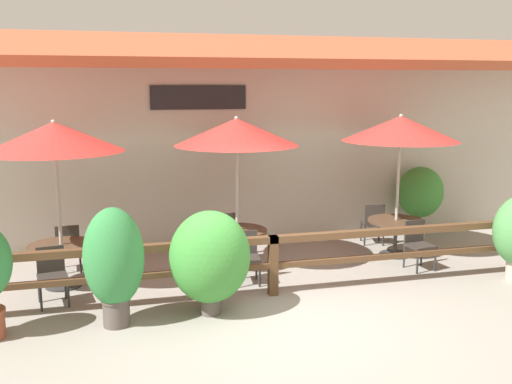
# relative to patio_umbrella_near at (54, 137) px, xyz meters

# --- Properties ---
(ground_plane) EXTENTS (60.00, 60.00, 0.00)m
(ground_plane) POSITION_rel_patio_umbrella_near_xyz_m (3.21, -2.27, -2.44)
(ground_plane) COLOR gray
(building_facade) EXTENTS (14.28, 1.49, 4.23)m
(building_facade) POSITION_rel_patio_umbrella_near_xyz_m (3.21, 1.84, -0.27)
(building_facade) COLOR #BCB7A8
(building_facade) RESTS_ON ground
(patio_railing) EXTENTS (10.40, 0.14, 0.95)m
(patio_railing) POSITION_rel_patio_umbrella_near_xyz_m (3.21, -1.22, -1.74)
(patio_railing) COLOR brown
(patio_railing) RESTS_ON ground
(patio_umbrella_near) EXTENTS (2.16, 2.16, 2.71)m
(patio_umbrella_near) POSITION_rel_patio_umbrella_near_xyz_m (0.00, 0.00, 0.00)
(patio_umbrella_near) COLOR #B7B2A8
(patio_umbrella_near) RESTS_ON ground
(dining_table_near) EXTENTS (1.07, 1.07, 0.70)m
(dining_table_near) POSITION_rel_patio_umbrella_near_xyz_m (-0.00, 0.00, -1.87)
(dining_table_near) COLOR #4C3826
(dining_table_near) RESTS_ON ground
(chair_near_streetside) EXTENTS (0.49, 0.49, 0.86)m
(chair_near_streetside) POSITION_rel_patio_umbrella_near_xyz_m (-0.09, -0.75, -1.96)
(chair_near_streetside) COLOR #332D28
(chair_near_streetside) RESTS_ON ground
(chair_near_wallside) EXTENTS (0.45, 0.45, 0.86)m
(chair_near_wallside) POSITION_rel_patio_umbrella_near_xyz_m (0.04, 0.75, -1.96)
(chair_near_wallside) COLOR #332D28
(chair_near_wallside) RESTS_ON ground
(patio_umbrella_middle) EXTENTS (2.16, 2.16, 2.71)m
(patio_umbrella_middle) POSITION_rel_patio_umbrella_near_xyz_m (2.96, 0.24, 0.00)
(patio_umbrella_middle) COLOR #B7B2A8
(patio_umbrella_middle) RESTS_ON ground
(dining_table_middle) EXTENTS (1.07, 1.07, 0.70)m
(dining_table_middle) POSITION_rel_patio_umbrella_near_xyz_m (2.96, 0.24, -1.87)
(dining_table_middle) COLOR #4C3826
(dining_table_middle) RESTS_ON ground
(chair_middle_streetside) EXTENTS (0.46, 0.46, 0.86)m
(chair_middle_streetside) POSITION_rel_patio_umbrella_near_xyz_m (2.94, -0.56, -1.96)
(chair_middle_streetside) COLOR #332D28
(chair_middle_streetside) RESTS_ON ground
(chair_middle_wallside) EXTENTS (0.44, 0.44, 0.86)m
(chair_middle_wallside) POSITION_rel_patio_umbrella_near_xyz_m (2.90, 1.03, -1.96)
(chair_middle_wallside) COLOR #332D28
(chair_middle_wallside) RESTS_ON ground
(patio_umbrella_far) EXTENTS (2.16, 2.16, 2.71)m
(patio_umbrella_far) POSITION_rel_patio_umbrella_near_xyz_m (6.07, 0.22, 0.00)
(patio_umbrella_far) COLOR #B7B2A8
(patio_umbrella_far) RESTS_ON ground
(dining_table_far) EXTENTS (1.07, 1.07, 0.70)m
(dining_table_far) POSITION_rel_patio_umbrella_near_xyz_m (6.07, 0.22, -1.87)
(dining_table_far) COLOR #4C3826
(dining_table_far) RESTS_ON ground
(chair_far_streetside) EXTENTS (0.47, 0.47, 0.86)m
(chair_far_streetside) POSITION_rel_patio_umbrella_near_xyz_m (6.07, -0.60, -1.96)
(chair_far_streetside) COLOR #332D28
(chair_far_streetside) RESTS_ON ground
(chair_far_wallside) EXTENTS (0.51, 0.51, 0.86)m
(chair_far_wallside) POSITION_rel_patio_umbrella_near_xyz_m (6.00, 1.05, -1.96)
(chair_far_wallside) COLOR #332D28
(chair_far_wallside) RESTS_ON ground
(potted_plant_tall_tropical) EXTENTS (0.81, 0.73, 1.65)m
(potted_plant_tall_tropical) POSITION_rel_patio_umbrella_near_xyz_m (0.82, -1.80, -1.52)
(potted_plant_tall_tropical) COLOR #564C47
(potted_plant_tall_tropical) RESTS_ON ground
(potted_plant_small_flowering) EXTENTS (1.15, 1.04, 1.51)m
(potted_plant_small_flowering) POSITION_rel_patio_umbrella_near_xyz_m (2.14, -1.72, -1.60)
(potted_plant_small_flowering) COLOR #564C47
(potted_plant_small_flowering) RESTS_ON ground
(potted_plant_entrance_palm) EXTENTS (0.99, 0.89, 1.54)m
(potted_plant_entrance_palm) POSITION_rel_patio_umbrella_near_xyz_m (7.18, 1.28, -1.47)
(potted_plant_entrance_palm) COLOR #B7AD99
(potted_plant_entrance_palm) RESTS_ON ground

